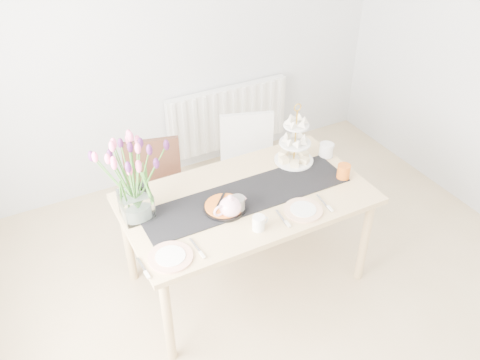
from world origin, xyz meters
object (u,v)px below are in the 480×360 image
dining_table (247,206)px  tulip_vase (130,168)px  radiator (228,117)px  chair_white (249,160)px  mug_orange (344,172)px  plate_left (171,257)px  cream_jug (326,150)px  chair_brown (156,188)px  mug_grey (238,205)px  cake_stand (295,148)px  teapot (230,207)px  mug_white (259,223)px  tart_tin (224,207)px  plate_right (303,210)px

dining_table → tulip_vase: 0.83m
radiator → chair_white: size_ratio=1.38×
mug_orange → plate_left: size_ratio=0.41×
tulip_vase → chair_white: bearing=26.9°
dining_table → cream_jug: (0.73, 0.16, 0.13)m
radiator → chair_brown: chair_brown is taller
dining_table → mug_grey: 0.21m
cake_stand → teapot: bearing=-154.2°
cream_jug → chair_brown: bearing=143.9°
radiator → cake_stand: cake_stand is taller
dining_table → plate_left: size_ratio=6.31×
chair_white → mug_orange: bearing=-51.9°
radiator → mug_white: (-0.70, -1.80, 0.35)m
tart_tin → mug_white: (0.10, -0.26, 0.03)m
tulip_vase → tart_tin: (0.50, -0.19, -0.35)m
tulip_vase → teapot: (0.51, -0.26, -0.29)m
cake_stand → mug_white: bearing=-138.5°
cake_stand → plate_left: 1.24m
radiator → mug_orange: bearing=-87.6°
chair_brown → plate_right: bearing=-43.4°
dining_table → mug_orange: size_ratio=15.25×
mug_orange → chair_brown: bearing=106.2°
cake_stand → mug_grey: bearing=-153.2°
chair_white → cream_jug: (0.34, -0.53, 0.30)m
mug_white → chair_white: bearing=59.2°
dining_table → mug_orange: 0.70m
mug_grey → mug_orange: 0.80m
plate_left → teapot: bearing=20.4°
cream_jug → plate_left: bearing=-172.4°
chair_white → cake_stand: size_ratio=2.13×
chair_brown → teapot: bearing=-61.4°
cake_stand → tart_tin: 0.73m
chair_brown → mug_white: chair_brown is taller
cream_jug → tart_tin: (-0.92, -0.20, -0.03)m
teapot → mug_grey: (0.06, 0.01, -0.02)m
tart_tin → cake_stand: bearing=20.3°
tulip_vase → cake_stand: 1.21m
plate_right → tulip_vase: bearing=155.1°
chair_brown → teapot: (0.21, -0.82, 0.33)m
cake_stand → radiator: bearing=84.7°
teapot → plate_left: teapot is taller
mug_grey → mug_white: (0.03, -0.20, -0.01)m
cream_jug → plate_left: 1.45m
tart_tin → mug_white: bearing=-69.9°
chair_brown → tulip_vase: tulip_vase is taller
cream_jug → cake_stand: bearing=159.1°
tart_tin → mug_grey: 0.09m
tart_tin → plate_left: size_ratio=1.08×
chair_white → tulip_vase: bearing=-134.1°
mug_white → plate_right: size_ratio=0.37×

